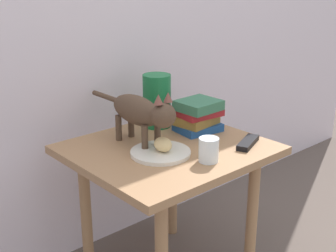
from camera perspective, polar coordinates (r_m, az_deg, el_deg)
side_table at (r=1.76m, az=0.00°, el=-5.12°), size 0.69×0.62×0.57m
plate at (r=1.65m, az=-0.93°, el=-3.31°), size 0.22×0.22×0.01m
bread_roll at (r=1.63m, az=-0.63°, el=-2.29°), size 0.08×0.09×0.05m
cat at (r=1.69m, az=-3.31°, el=1.75°), size 0.09×0.48×0.23m
book_stack at (r=1.86m, az=3.69°, el=1.28°), size 0.18×0.16×0.13m
green_vase at (r=1.91m, az=-1.39°, el=3.15°), size 0.12×0.12×0.22m
candle_jar at (r=1.58m, az=5.05°, el=-3.11°), size 0.07×0.07×0.08m
tv_remote at (r=1.76m, az=9.86°, el=-2.04°), size 0.16×0.10×0.02m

